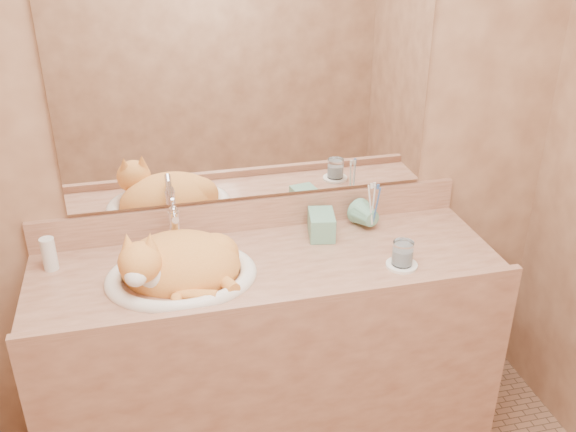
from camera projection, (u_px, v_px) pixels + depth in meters
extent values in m
cube|color=brown|center=(250.00, 126.00, 2.24)|extent=(2.40, 0.02, 2.50)
cube|color=white|center=(249.00, 88.00, 2.17)|extent=(1.30, 0.02, 0.80)
imported|color=#6AAA8D|center=(324.00, 220.00, 2.26)|extent=(0.11, 0.11, 0.20)
imported|color=#6AAA8D|center=(373.00, 221.00, 2.37)|extent=(0.13, 0.13, 0.09)
cylinder|color=white|center=(402.00, 265.00, 2.17)|extent=(0.11, 0.11, 0.01)
cylinder|color=silver|center=(403.00, 253.00, 2.15)|extent=(0.07, 0.07, 0.08)
cylinder|color=white|center=(49.00, 254.00, 2.13)|extent=(0.05, 0.05, 0.12)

